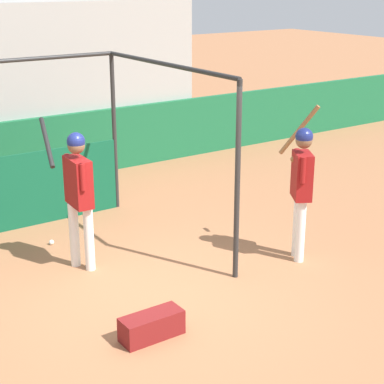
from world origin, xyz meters
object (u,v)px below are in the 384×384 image
player_waiting (301,181)px  baseball (52,242)px  equipment_bag (152,326)px  player_batter (78,187)px

player_waiting → baseball: 3.73m
player_waiting → equipment_bag: size_ratio=3.02×
player_batter → equipment_bag: 2.29m
player_waiting → baseball: player_waiting is taller
player_batter → baseball: bearing=5.8°
player_batter → equipment_bag: (-0.14, -2.05, -1.01)m
player_batter → player_waiting: size_ratio=0.94×
player_waiting → equipment_bag: player_waiting is taller
equipment_bag → player_waiting: bearing=13.0°
equipment_bag → baseball: equipment_bag is taller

